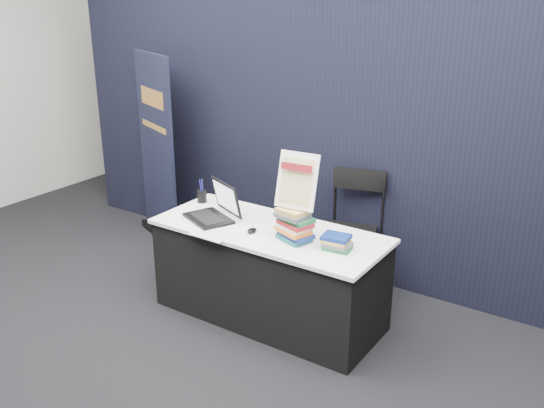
% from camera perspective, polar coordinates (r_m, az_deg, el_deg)
% --- Properties ---
extents(floor, '(8.00, 8.00, 0.00)m').
position_cam_1_polar(floor, '(4.54, -4.28, -13.39)').
color(floor, black).
rests_on(floor, ground).
extents(wall_back, '(8.00, 0.02, 3.50)m').
position_cam_1_polar(wall_back, '(7.37, 15.40, 13.69)').
color(wall_back, '#B0AEA6').
rests_on(wall_back, floor).
extents(drape_partition, '(6.00, 0.08, 2.40)m').
position_cam_1_polar(drape_partition, '(5.29, 6.15, 5.82)').
color(drape_partition, black).
rests_on(drape_partition, floor).
extents(display_table, '(1.80, 0.75, 0.75)m').
position_cam_1_polar(display_table, '(4.73, -0.27, -6.55)').
color(display_table, black).
rests_on(display_table, floor).
extents(laptop, '(0.46, 0.44, 0.29)m').
position_cam_1_polar(laptop, '(4.79, -5.63, -0.55)').
color(laptop, black).
rests_on(laptop, display_table).
extents(mouse, '(0.07, 0.10, 0.03)m').
position_cam_1_polar(mouse, '(4.51, -1.91, -2.51)').
color(mouse, black).
rests_on(mouse, display_table).
extents(brochure_left, '(0.36, 0.28, 0.00)m').
position_cam_1_polar(brochure_left, '(4.92, -6.27, -0.81)').
color(brochure_left, silver).
rests_on(brochure_left, display_table).
extents(brochure_mid, '(0.33, 0.25, 0.00)m').
position_cam_1_polar(brochure_mid, '(4.87, -6.55, -1.04)').
color(brochure_mid, white).
rests_on(brochure_mid, display_table).
extents(brochure_right, '(0.31, 0.22, 0.00)m').
position_cam_1_polar(brochure_right, '(4.51, -5.60, -2.79)').
color(brochure_right, silver).
rests_on(brochure_right, display_table).
extents(pen_cup, '(0.10, 0.10, 0.10)m').
position_cam_1_polar(pen_cup, '(5.14, -6.62, 0.72)').
color(pen_cup, black).
rests_on(pen_cup, display_table).
extents(book_stack_tall, '(0.26, 0.22, 0.24)m').
position_cam_1_polar(book_stack_tall, '(4.33, 2.09, -1.98)').
color(book_stack_tall, '#195A61').
rests_on(book_stack_tall, display_table).
extents(book_stack_short, '(0.19, 0.16, 0.10)m').
position_cam_1_polar(book_stack_short, '(4.24, 6.10, -3.63)').
color(book_stack_short, '#1A6437').
rests_on(book_stack_short, display_table).
extents(info_sign, '(0.31, 0.16, 0.41)m').
position_cam_1_polar(info_sign, '(4.25, 2.36, 2.14)').
color(info_sign, black).
rests_on(info_sign, book_stack_tall).
extents(pullup_banner, '(0.77, 0.40, 1.88)m').
position_cam_1_polar(pullup_banner, '(6.15, -10.74, 4.10)').
color(pullup_banner, black).
rests_on(pullup_banner, floor).
extents(stacking_chair, '(0.57, 0.58, 1.04)m').
position_cam_1_polar(stacking_chair, '(5.09, 7.14, -2.21)').
color(stacking_chair, black).
rests_on(stacking_chair, floor).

